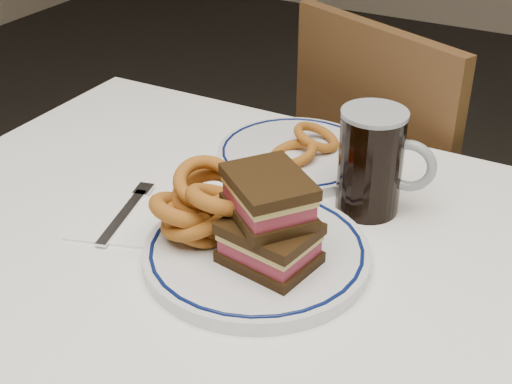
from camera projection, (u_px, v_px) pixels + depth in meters
The scene contains 10 objects.
dining_table at pixel (290, 332), 0.98m from camera, with size 1.27×0.87×0.75m.
chair_far at pixel (399, 197), 1.58m from camera, with size 0.55×0.55×0.91m.
main_plate at pixel (257, 253), 0.94m from camera, with size 0.30×0.30×0.02m.
reuben_sandwich at pixel (269, 220), 0.89m from camera, with size 0.14×0.14×0.12m.
onion_rings_main at pixel (201, 207), 0.95m from camera, with size 0.15×0.14×0.12m.
ketchup_ramekin at pixel (282, 198), 1.01m from camera, with size 0.06×0.06×0.04m.
beer_mug at pixel (373, 161), 1.02m from camera, with size 0.14×0.09×0.16m.
far_plate at pixel (296, 154), 1.19m from camera, with size 0.26×0.26×0.02m.
onion_rings_far at pixel (305, 145), 1.17m from camera, with size 0.10×0.14×0.06m.
napkin_fork at pixel (123, 217), 1.03m from camera, with size 0.16×0.18×0.01m.
Camera 1 is at (0.32, -0.67, 1.31)m, focal length 50.00 mm.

